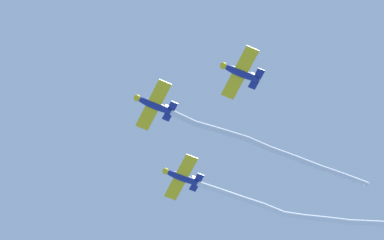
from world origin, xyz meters
TOP-DOWN VIEW (x-y plane):
  - airplane_lead at (5.97, 5.98)m, footprint 5.36×6.29m
  - smoke_trail_lead at (-6.61, -2.64)m, footprint 21.92×15.33m
  - airplane_left_wing at (-4.28, 8.28)m, footprint 5.31×6.36m
  - airplane_right_wing at (4.75, -4.46)m, footprint 5.33×6.34m
  - smoke_trail_right_wing at (-8.16, -10.91)m, footprint 23.20×9.34m

SIDE VIEW (x-z plane):
  - smoke_trail_right_wing at x=-8.16m, z-range 83.61..86.28m
  - airplane_lead at x=5.97m, z-range 85.01..86.69m
  - airplane_left_wing at x=-4.28m, z-range 85.01..86.69m
  - airplane_right_wing at x=4.75m, z-range 85.31..86.99m
  - smoke_trail_lead at x=-6.61m, z-range 85.21..87.11m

